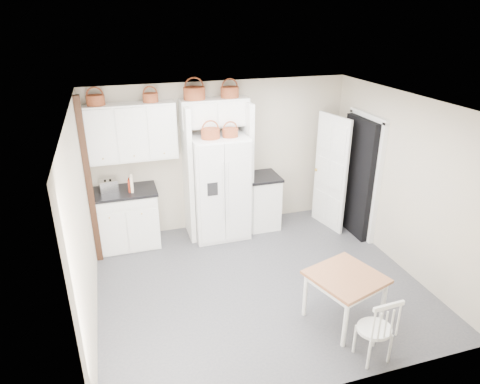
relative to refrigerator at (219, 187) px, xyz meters
name	(u,v)px	position (x,y,z in m)	size (l,w,h in m)	color
floor	(258,282)	(0.15, -1.61, -0.89)	(4.50, 4.50, 0.00)	#3B3C44
ceiling	(262,105)	(0.15, -1.61, 1.71)	(4.50, 4.50, 0.00)	white
wall_back	(222,156)	(0.15, 0.39, 0.41)	(4.50, 4.50, 0.00)	#B4AC9D
wall_left	(83,224)	(-2.10, -1.61, 0.41)	(4.00, 4.00, 0.00)	#B4AC9D
wall_right	(403,183)	(2.40, -1.61, 0.41)	(4.00, 4.00, 0.00)	#B4AC9D
refrigerator	(219,187)	(0.00, 0.00, 0.00)	(0.92, 0.74, 1.78)	white
base_cab_left	(126,219)	(-1.59, 0.09, -0.42)	(1.03, 0.65, 0.95)	white
base_cab_right	(262,202)	(0.81, 0.09, -0.42)	(0.53, 0.64, 0.94)	white
dining_table	(344,298)	(0.91, -2.68, -0.56)	(0.80, 0.80, 0.67)	brown
windsor_chair	(374,329)	(0.89, -3.36, -0.49)	(0.39, 0.36, 0.81)	white
counter_left	(123,191)	(-1.59, 0.09, 0.08)	(1.07, 0.69, 0.04)	black
counter_right	(262,176)	(0.81, 0.09, 0.07)	(0.57, 0.68, 0.04)	black
toaster	(108,186)	(-1.79, 0.08, 0.20)	(0.28, 0.16, 0.19)	silver
cookbook_red	(130,185)	(-1.46, 0.01, 0.21)	(0.03, 0.14, 0.22)	maroon
cookbook_cream	(132,183)	(-1.43, 0.01, 0.23)	(0.04, 0.17, 0.26)	#F7E1BE
basket_upper_a	(96,100)	(-1.82, 0.22, 1.53)	(0.27, 0.27, 0.15)	maroon
basket_upper_c	(150,98)	(-1.01, 0.22, 1.53)	(0.24, 0.24, 0.14)	maroon
basket_bridge_a	(194,93)	(-0.32, 0.22, 1.56)	(0.35, 0.35, 0.19)	maroon
basket_bridge_b	(230,92)	(0.26, 0.22, 1.54)	(0.30, 0.30, 0.17)	maroon
basket_fridge_a	(210,134)	(-0.15, -0.10, 0.97)	(0.30, 0.30, 0.16)	maroon
basket_fridge_b	(230,133)	(0.17, -0.10, 0.96)	(0.26, 0.26, 0.14)	maroon
upper_cabinet	(131,132)	(-1.35, 0.22, 1.01)	(1.40, 0.34, 0.90)	white
bridge_cabinet	(214,112)	(0.00, 0.22, 1.23)	(1.12, 0.34, 0.45)	white
fridge_panel_left	(188,174)	(-0.51, 0.09, 0.26)	(0.08, 0.60, 2.30)	white
fridge_panel_right	(246,168)	(0.51, 0.09, 0.26)	(0.08, 0.60, 2.30)	white
trim_post	(89,184)	(-2.05, -0.26, 0.41)	(0.09, 0.09, 2.60)	#381E13
doorway_void	(359,177)	(2.31, -0.61, 0.13)	(0.18, 0.85, 2.05)	black
door_slab	(331,173)	(1.95, -0.27, 0.13)	(0.80, 0.04, 2.05)	white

